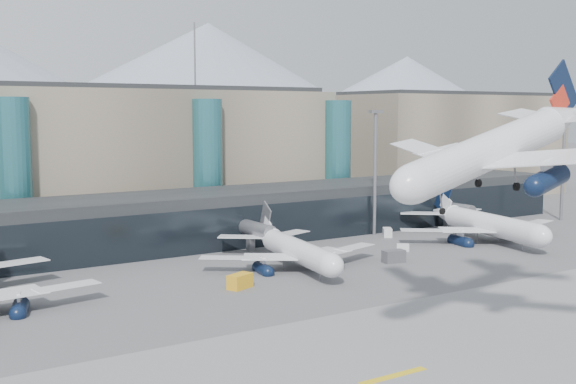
# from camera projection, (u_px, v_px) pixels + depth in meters

# --- Properties ---
(ground) EXTENTS (900.00, 900.00, 0.00)m
(ground) POSITION_uv_depth(u_px,v_px,m) (434.00, 310.00, 92.54)
(ground) COLOR #515154
(ground) RESTS_ON ground
(runway_strip) EXTENTS (400.00, 40.00, 0.04)m
(runway_strip) POSITION_uv_depth(u_px,v_px,m) (530.00, 340.00, 80.04)
(runway_strip) COLOR slate
(runway_strip) RESTS_ON ground
(runway_markings) EXTENTS (128.00, 1.00, 0.02)m
(runway_markings) POSITION_uv_depth(u_px,v_px,m) (530.00, 340.00, 80.03)
(runway_markings) COLOR gold
(runway_markings) RESTS_ON ground
(concourse) EXTENTS (170.00, 27.00, 10.00)m
(concourse) POSITION_uv_depth(u_px,v_px,m) (223.00, 217.00, 140.11)
(concourse) COLOR black
(concourse) RESTS_ON ground
(terminal_main) EXTENTS (130.00, 30.00, 31.00)m
(terminal_main) POSITION_uv_depth(u_px,v_px,m) (46.00, 158.00, 152.34)
(terminal_main) COLOR gray
(terminal_main) RESTS_ON ground
(terminal_east) EXTENTS (70.00, 30.00, 31.00)m
(terminal_east) POSITION_uv_depth(u_px,v_px,m) (452.00, 145.00, 217.26)
(terminal_east) COLOR gray
(terminal_east) RESTS_ON ground
(teal_towers) EXTENTS (116.40, 19.40, 46.00)m
(teal_towers) POSITION_uv_depth(u_px,v_px,m) (118.00, 168.00, 144.58)
(teal_towers) COLOR #286871
(teal_towers) RESTS_ON ground
(lightmast_mid) EXTENTS (3.00, 1.20, 25.60)m
(lightmast_mid) POSITION_uv_depth(u_px,v_px,m) (375.00, 165.00, 147.19)
(lightmast_mid) COLOR slate
(lightmast_mid) RESTS_ON ground
(lightmast_right) EXTENTS (3.00, 1.20, 25.60)m
(lightmast_right) POSITION_uv_depth(u_px,v_px,m) (563.00, 159.00, 167.58)
(lightmast_right) COLOR slate
(lightmast_right) RESTS_ON ground
(hero_jet) EXTENTS (35.32, 35.49, 11.50)m
(hero_jet) POSITION_uv_depth(u_px,v_px,m) (506.00, 136.00, 79.17)
(hero_jet) COLOR silver
(hero_jet) RESTS_ON ground
(jet_parked_mid) EXTENTS (32.42, 32.79, 10.59)m
(jet_parked_mid) POSITION_uv_depth(u_px,v_px,m) (291.00, 242.00, 118.46)
(jet_parked_mid) COLOR silver
(jet_parked_mid) RESTS_ON ground
(jet_parked_right) EXTENTS (37.02, 37.75, 12.16)m
(jet_parked_right) POSITION_uv_depth(u_px,v_px,m) (480.00, 216.00, 143.07)
(jet_parked_right) COLOR silver
(jet_parked_right) RESTS_ON ground
(veh_c) EXTENTS (3.98, 2.48, 2.08)m
(veh_c) POSITION_uv_depth(u_px,v_px,m) (394.00, 256.00, 121.46)
(veh_c) COLOR #48494D
(veh_c) RESTS_ON ground
(veh_d) EXTENTS (3.11, 3.49, 1.77)m
(veh_d) POSITION_uv_depth(u_px,v_px,m) (387.00, 232.00, 146.42)
(veh_d) COLOR silver
(veh_d) RESTS_ON ground
(veh_e) EXTENTS (3.75, 2.82, 1.89)m
(veh_e) POSITION_uv_depth(u_px,v_px,m) (513.00, 227.00, 153.48)
(veh_e) COLOR gold
(veh_e) RESTS_ON ground
(veh_g) EXTENTS (2.55, 2.41, 1.30)m
(veh_g) POSITION_uv_depth(u_px,v_px,m) (403.00, 248.00, 131.37)
(veh_g) COLOR silver
(veh_g) RESTS_ON ground
(veh_h) EXTENTS (4.25, 3.27, 2.09)m
(veh_h) POSITION_uv_depth(u_px,v_px,m) (240.00, 281.00, 103.59)
(veh_h) COLOR gold
(veh_h) RESTS_ON ground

